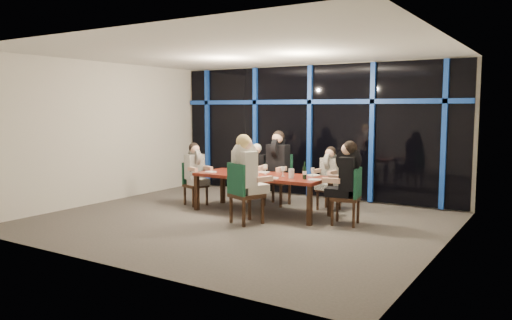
% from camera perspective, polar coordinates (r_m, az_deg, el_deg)
% --- Properties ---
extents(room, '(7.04, 7.00, 3.02)m').
position_cam_1_polar(room, '(8.81, -2.08, 5.97)').
color(room, '#58514D').
rests_on(room, ground).
extents(window_wall, '(6.86, 0.43, 2.94)m').
position_cam_1_polar(window_wall, '(11.37, 6.31, 3.55)').
color(window_wall, black).
rests_on(window_wall, ground).
extents(dining_table, '(2.60, 1.00, 0.75)m').
position_cam_1_polar(dining_table, '(9.58, 0.64, -2.08)').
color(dining_table, maroon).
rests_on(dining_table, ground).
extents(chair_far_left, '(0.51, 0.51, 0.86)m').
position_cam_1_polar(chair_far_left, '(10.79, 0.12, -2.25)').
color(chair_far_left, black).
rests_on(chair_far_left, ground).
extents(chair_far_mid, '(0.50, 0.50, 1.06)m').
position_cam_1_polar(chair_far_mid, '(10.47, 2.65, -1.90)').
color(chair_far_mid, black).
rests_on(chair_far_mid, ground).
extents(chair_far_right, '(0.45, 0.45, 0.86)m').
position_cam_1_polar(chair_far_right, '(10.07, 8.57, -2.90)').
color(chair_far_right, black).
rests_on(chair_far_right, ground).
extents(chair_end_left, '(0.52, 0.52, 0.89)m').
position_cam_1_polar(chair_end_left, '(10.53, -7.14, -2.41)').
color(chair_end_left, black).
rests_on(chair_end_left, ground).
extents(chair_end_right, '(0.53, 0.53, 1.00)m').
position_cam_1_polar(chair_end_right, '(8.78, 10.77, -3.76)').
color(chair_end_right, black).
rests_on(chair_end_right, ground).
extents(chair_near_mid, '(0.65, 0.65, 1.07)m').
position_cam_1_polar(chair_near_mid, '(8.69, -1.59, -3.47)').
color(chair_near_mid, black).
rests_on(chair_near_mid, ground).
extents(diner_far_left, '(0.52, 0.59, 0.84)m').
position_cam_1_polar(diner_far_left, '(10.68, 0.04, -0.48)').
color(diner_far_left, black).
rests_on(diner_far_left, ground).
extents(diner_far_mid, '(0.53, 0.66, 1.03)m').
position_cam_1_polar(diner_far_mid, '(10.34, 2.43, 0.34)').
color(diner_far_mid, black).
rests_on(diner_far_mid, ground).
extents(diner_far_right, '(0.46, 0.56, 0.84)m').
position_cam_1_polar(diner_far_right, '(9.97, 8.38, -0.99)').
color(diner_far_right, black).
rests_on(diner_far_right, ground).
extents(diner_end_left, '(0.61, 0.53, 0.87)m').
position_cam_1_polar(diner_end_left, '(10.42, -6.95, -0.53)').
color(diner_end_left, black).
rests_on(diner_end_left, ground).
extents(diner_end_right, '(0.66, 0.54, 0.97)m').
position_cam_1_polar(diner_end_right, '(8.74, 10.28, -1.17)').
color(diner_end_right, black).
rests_on(diner_end_right, ground).
extents(diner_near_mid, '(0.66, 0.73, 1.04)m').
position_cam_1_polar(diner_near_mid, '(8.69, -1.10, -0.67)').
color(diner_near_mid, silver).
rests_on(diner_near_mid, ground).
extents(plate_far_left, '(0.24, 0.24, 0.01)m').
position_cam_1_polar(plate_far_left, '(10.14, -0.60, -1.21)').
color(plate_far_left, white).
rests_on(plate_far_left, dining_table).
extents(plate_far_mid, '(0.24, 0.24, 0.01)m').
position_cam_1_polar(plate_far_mid, '(9.88, 0.87, -1.39)').
color(plate_far_mid, white).
rests_on(plate_far_mid, dining_table).
extents(plate_far_right, '(0.24, 0.24, 0.01)m').
position_cam_1_polar(plate_far_right, '(9.50, 6.61, -1.73)').
color(plate_far_right, white).
rests_on(plate_far_right, dining_table).
extents(plate_end_left, '(0.24, 0.24, 0.01)m').
position_cam_1_polar(plate_end_left, '(9.97, -5.21, -1.36)').
color(plate_end_left, white).
rests_on(plate_end_left, dining_table).
extents(plate_end_right, '(0.24, 0.24, 0.01)m').
position_cam_1_polar(plate_end_right, '(8.90, 6.71, -2.26)').
color(plate_end_right, white).
rests_on(plate_end_right, dining_table).
extents(plate_near_mid, '(0.24, 0.24, 0.01)m').
position_cam_1_polar(plate_near_mid, '(9.05, 1.85, -2.08)').
color(plate_near_mid, white).
rests_on(plate_near_mid, dining_table).
extents(wine_bottle, '(0.07, 0.07, 0.32)m').
position_cam_1_polar(wine_bottle, '(9.00, 5.57, -1.41)').
color(wine_bottle, black).
rests_on(wine_bottle, dining_table).
extents(water_pitcher, '(0.11, 0.10, 0.18)m').
position_cam_1_polar(water_pitcher, '(9.08, 4.05, -1.54)').
color(water_pitcher, silver).
rests_on(water_pitcher, dining_table).
extents(tea_light, '(0.05, 0.05, 0.03)m').
position_cam_1_polar(tea_light, '(9.38, -0.42, -1.74)').
color(tea_light, '#FFAF4C').
rests_on(tea_light, dining_table).
extents(wine_glass_a, '(0.07, 0.07, 0.18)m').
position_cam_1_polar(wine_glass_a, '(9.69, -1.49, -0.79)').
color(wine_glass_a, silver).
rests_on(wine_glass_a, dining_table).
extents(wine_glass_b, '(0.07, 0.07, 0.19)m').
position_cam_1_polar(wine_glass_b, '(9.62, 1.08, -0.80)').
color(wine_glass_b, silver).
rests_on(wine_glass_b, dining_table).
extents(wine_glass_c, '(0.07, 0.07, 0.19)m').
position_cam_1_polar(wine_glass_c, '(9.32, 3.10, -1.06)').
color(wine_glass_c, white).
rests_on(wine_glass_c, dining_table).
extents(wine_glass_d, '(0.06, 0.06, 0.17)m').
position_cam_1_polar(wine_glass_d, '(9.96, -2.66, -0.67)').
color(wine_glass_d, silver).
rests_on(wine_glass_d, dining_table).
extents(wine_glass_e, '(0.07, 0.07, 0.17)m').
position_cam_1_polar(wine_glass_e, '(9.28, 6.50, -1.17)').
color(wine_glass_e, silver).
rests_on(wine_glass_e, dining_table).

